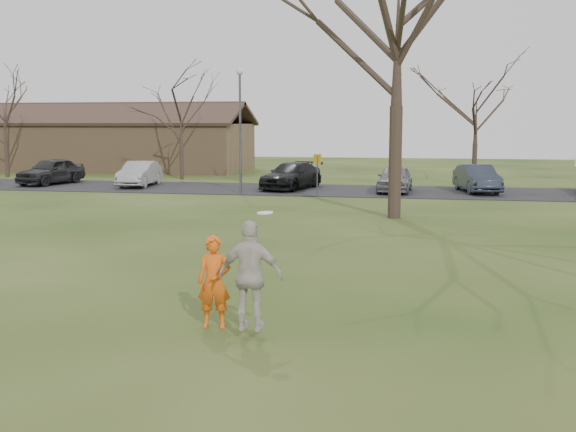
% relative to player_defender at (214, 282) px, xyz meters
% --- Properties ---
extents(ground, '(120.00, 120.00, 0.00)m').
position_rel_player_defender_xyz_m(ground, '(0.60, -0.24, -0.82)').
color(ground, '#1E380F').
rests_on(ground, ground).
extents(parking_strip, '(62.00, 6.50, 0.04)m').
position_rel_player_defender_xyz_m(parking_strip, '(0.60, 24.76, -0.80)').
color(parking_strip, black).
rests_on(parking_strip, ground).
extents(player_defender, '(0.65, 0.47, 1.64)m').
position_rel_player_defender_xyz_m(player_defender, '(0.00, 0.00, 0.00)').
color(player_defender, '#E45B12').
rests_on(player_defender, ground).
extents(car_0, '(2.61, 4.73, 1.52)m').
position_rel_player_defender_xyz_m(car_0, '(-17.55, 25.11, -0.02)').
color(car_0, black).
rests_on(car_0, parking_strip).
extents(car_1, '(1.84, 4.35, 1.40)m').
position_rel_player_defender_xyz_m(car_1, '(-11.98, 24.92, -0.08)').
color(car_1, '#9F9EA3').
rests_on(car_1, parking_strip).
extents(car_3, '(3.18, 5.22, 1.42)m').
position_rel_player_defender_xyz_m(car_3, '(-3.29, 25.03, -0.07)').
color(car_3, black).
rests_on(car_3, parking_strip).
extents(car_4, '(1.84, 4.15, 1.39)m').
position_rel_player_defender_xyz_m(car_4, '(2.28, 24.35, -0.09)').
color(car_4, slate).
rests_on(car_4, parking_strip).
extents(car_5, '(2.33, 4.52, 1.42)m').
position_rel_player_defender_xyz_m(car_5, '(6.43, 24.99, -0.07)').
color(car_5, '#282E3C').
rests_on(car_5, parking_strip).
extents(catching_play, '(1.10, 0.47, 2.00)m').
position_rel_player_defender_xyz_m(catching_play, '(0.81, -0.56, 0.27)').
color(catching_play, '#BEB3AB').
rests_on(catching_play, ground).
extents(building, '(20.60, 8.50, 5.14)m').
position_rel_player_defender_xyz_m(building, '(-19.40, 37.76, 1.11)').
color(building, '#8C6D4C').
rests_on(building, ground).
extents(lamp_post, '(0.34, 0.34, 6.27)m').
position_rel_player_defender_xyz_m(lamp_post, '(-5.40, 22.26, 3.15)').
color(lamp_post, '#47474C').
rests_on(lamp_post, ground).
extents(sign_yellow, '(0.35, 0.35, 2.08)m').
position_rel_player_defender_xyz_m(sign_yellow, '(-1.40, 21.76, 0.63)').
color(sign_yellow, '#47474C').
rests_on(sign_yellow, ground).
extents(big_tree, '(9.00, 9.00, 14.00)m').
position_rel_player_defender_xyz_m(big_tree, '(2.60, 14.76, 6.18)').
color(big_tree, '#352821').
rests_on(big_tree, ground).
extents(small_tree_row, '(55.00, 5.90, 8.50)m').
position_rel_player_defender_xyz_m(small_tree_row, '(4.99, 29.82, 3.08)').
color(small_tree_row, '#352821').
rests_on(small_tree_row, ground).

